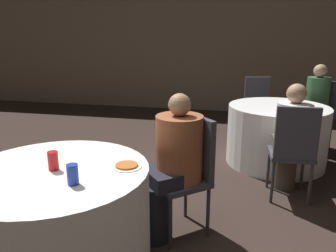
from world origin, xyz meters
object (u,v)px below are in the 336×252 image
at_px(chair_near_northeast, 190,165).
at_px(soda_can_red, 53,161).
at_px(chair_far_northeast, 319,108).
at_px(person_floral_shirt, 172,165).
at_px(table_near, 59,221).
at_px(table_far, 276,135).
at_px(person_white_shirt, 290,139).
at_px(chair_far_north, 258,103).
at_px(person_green_jacket, 313,108).
at_px(chair_far_south, 293,146).
at_px(pizza_plate_near, 127,166).
at_px(soda_can_blue, 73,174).

xyz_separation_m(chair_near_northeast, soda_can_red, (-0.78, -0.67, 0.23)).
bearing_deg(chair_far_northeast, person_floral_shirt, 97.24).
bearing_deg(chair_far_northeast, table_near, 93.41).
xyz_separation_m(table_far, person_white_shirt, (0.03, -0.85, 0.21)).
bearing_deg(table_near, person_floral_shirt, 40.72).
distance_m(chair_far_north, soda_can_red, 3.66).
bearing_deg(person_white_shirt, chair_far_north, 94.86).
bearing_deg(person_green_jacket, chair_far_northeast, -90.00).
relative_size(table_far, soda_can_red, 9.87).
relative_size(chair_far_south, person_green_jacket, 0.80).
bearing_deg(chair_near_northeast, table_far, -67.09).
relative_size(person_floral_shirt, soda_can_red, 9.44).
distance_m(chair_far_south, person_green_jacket, 1.75).
bearing_deg(table_far, pizza_plate_near, -117.96).
relative_size(chair_far_south, soda_can_blue, 7.83).
bearing_deg(chair_far_south, table_near, -143.12).
bearing_deg(table_near, table_far, 55.62).
xyz_separation_m(table_near, chair_far_south, (1.66, 1.34, 0.20)).
bearing_deg(person_floral_shirt, soda_can_blue, 108.83).
bearing_deg(person_white_shirt, soda_can_red, -139.61).
relative_size(chair_far_northeast, person_floral_shirt, 0.83).
bearing_deg(person_green_jacket, pizza_plate_near, 98.26).
bearing_deg(table_near, pizza_plate_near, 18.18).
height_order(chair_far_northeast, chair_far_south, same).
height_order(chair_near_northeast, chair_far_north, same).
height_order(table_far, chair_far_south, chair_far_south).
bearing_deg(person_green_jacket, table_far, 90.00).
xyz_separation_m(person_floral_shirt, pizza_plate_near, (-0.21, -0.42, 0.14)).
bearing_deg(person_floral_shirt, person_green_jacket, -72.04).
height_order(table_near, person_green_jacket, person_green_jacket).
bearing_deg(soda_can_red, pizza_plate_near, 18.18).
xyz_separation_m(person_white_shirt, person_green_jacket, (0.50, 1.50, 0.01)).
height_order(chair_far_north, pizza_plate_near, chair_far_north).
relative_size(chair_far_northeast, soda_can_red, 7.83).
distance_m(pizza_plate_near, soda_can_red, 0.46).
relative_size(person_white_shirt, soda_can_blue, 9.31).
xyz_separation_m(chair_far_south, person_green_jacket, (0.49, 1.68, 0.02)).
distance_m(table_far, chair_far_northeast, 1.04).
bearing_deg(chair_far_south, person_white_shirt, 90.00).
xyz_separation_m(table_near, person_floral_shirt, (0.65, 0.56, 0.23)).
distance_m(chair_near_northeast, soda_can_blue, 1.03).
relative_size(chair_near_northeast, pizza_plate_near, 4.76).
height_order(table_near, pizza_plate_near, pizza_plate_near).
relative_size(table_near, pizza_plate_near, 6.05).
height_order(person_green_jacket, soda_can_red, person_green_jacket).
bearing_deg(chair_far_south, table_far, 90.00).
distance_m(soda_can_red, soda_can_blue, 0.28).
distance_m(table_far, person_floral_shirt, 2.06).
xyz_separation_m(person_floral_shirt, soda_can_blue, (-0.43, -0.73, 0.20)).
xyz_separation_m(chair_far_south, soda_can_blue, (-1.43, -1.51, 0.23)).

